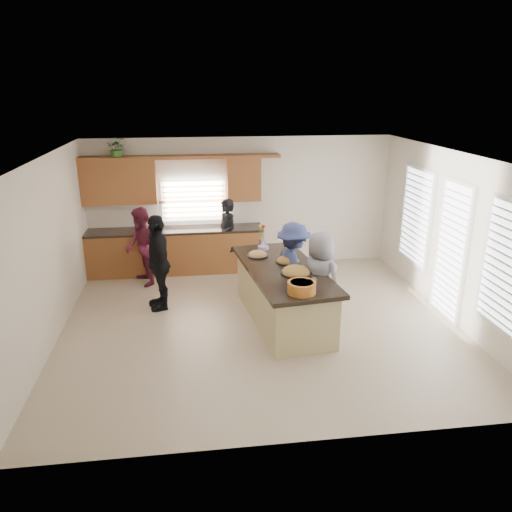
{
  "coord_description": "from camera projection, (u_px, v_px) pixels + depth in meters",
  "views": [
    {
      "loc": [
        -1.06,
        -7.52,
        3.79
      ],
      "look_at": [
        -0.04,
        0.15,
        1.15
      ],
      "focal_mm": 35.0,
      "sensor_mm": 36.0,
      "label": 1
    }
  ],
  "objects": [
    {
      "name": "clear_cup",
      "position": [
        314.0,
        281.0,
        7.53
      ],
      "size": [
        0.07,
        0.07,
        0.09
      ],
      "primitive_type": "cylinder",
      "color": "white",
      "rests_on": "island"
    },
    {
      "name": "woman_right_back",
      "position": [
        293.0,
        268.0,
        8.6
      ],
      "size": [
        0.79,
        1.14,
        1.62
      ],
      "primitive_type": "imported",
      "rotation": [
        0.0,
        0.0,
        1.77
      ],
      "color": "navy",
      "rests_on": "ground"
    },
    {
      "name": "woman_left_front",
      "position": [
        158.0,
        262.0,
        8.76
      ],
      "size": [
        0.63,
        1.07,
        1.72
      ],
      "primitive_type": "imported",
      "rotation": [
        0.0,
        0.0,
        -1.35
      ],
      "color": "black",
      "rests_on": "ground"
    },
    {
      "name": "woman_left_back",
      "position": [
        227.0,
        236.0,
        10.55
      ],
      "size": [
        0.58,
        0.68,
        1.58
      ],
      "primitive_type": "imported",
      "rotation": [
        0.0,
        0.0,
        -1.15
      ],
      "color": "black",
      "rests_on": "ground"
    },
    {
      "name": "salad_bowl",
      "position": [
        302.0,
        287.0,
        7.19
      ],
      "size": [
        0.41,
        0.41,
        0.17
      ],
      "color": "#C26D23",
      "rests_on": "island"
    },
    {
      "name": "platter_mid",
      "position": [
        288.0,
        261.0,
        8.47
      ],
      "size": [
        0.42,
        0.42,
        0.17
      ],
      "color": "black",
      "rests_on": "island"
    },
    {
      "name": "platter_front",
      "position": [
        296.0,
        272.0,
        7.96
      ],
      "size": [
        0.5,
        0.5,
        0.2
      ],
      "color": "black",
      "rests_on": "island"
    },
    {
      "name": "platter_back",
      "position": [
        258.0,
        255.0,
        8.77
      ],
      "size": [
        0.37,
        0.37,
        0.15
      ],
      "color": "black",
      "rests_on": "island"
    },
    {
      "name": "back_cabinetry",
      "position": [
        173.0,
        230.0,
        10.5
      ],
      "size": [
        4.08,
        0.66,
        2.46
      ],
      "color": "#96532B",
      "rests_on": "ground"
    },
    {
      "name": "right_wall_glazing",
      "position": [
        453.0,
        242.0,
        8.26
      ],
      "size": [
        0.06,
        4.0,
        2.25
      ],
      "color": "white",
      "rests_on": "ground"
    },
    {
      "name": "flower_vase",
      "position": [
        262.0,
        235.0,
        9.27
      ],
      "size": [
        0.14,
        0.14,
        0.42
      ],
      "color": "silver",
      "rests_on": "island"
    },
    {
      "name": "woman_right_front",
      "position": [
        320.0,
        280.0,
        8.11
      ],
      "size": [
        0.87,
        0.94,
        1.62
      ],
      "primitive_type": "imported",
      "rotation": [
        0.0,
        0.0,
        2.17
      ],
      "color": "gray",
      "rests_on": "ground"
    },
    {
      "name": "plate_stack",
      "position": [
        264.0,
        247.0,
        9.17
      ],
      "size": [
        0.2,
        0.2,
        0.06
      ],
      "primitive_type": "cylinder",
      "color": "#B193D6",
      "rests_on": "island"
    },
    {
      "name": "floor",
      "position": [
        260.0,
        323.0,
        8.41
      ],
      "size": [
        6.5,
        6.5,
        0.0
      ],
      "primitive_type": "plane",
      "color": "tan",
      "rests_on": "ground"
    },
    {
      "name": "island",
      "position": [
        283.0,
        295.0,
        8.39
      ],
      "size": [
        1.47,
        2.82,
        0.95
      ],
      "rotation": [
        0.0,
        0.0,
        0.12
      ],
      "color": "tan",
      "rests_on": "ground"
    },
    {
      "name": "room_shell",
      "position": [
        260.0,
        214.0,
        7.8
      ],
      "size": [
        6.52,
        6.02,
        2.81
      ],
      "color": "silver",
      "rests_on": "ground"
    },
    {
      "name": "woman_left_mid",
      "position": [
        142.0,
        247.0,
        9.82
      ],
      "size": [
        0.8,
        0.91,
        1.57
      ],
      "primitive_type": "imported",
      "rotation": [
        0.0,
        0.0,
        -1.26
      ],
      "color": "maroon",
      "rests_on": "ground"
    },
    {
      "name": "potted_plant",
      "position": [
        118.0,
        148.0,
        9.9
      ],
      "size": [
        0.44,
        0.39,
        0.45
      ],
      "primitive_type": "imported",
      "rotation": [
        0.0,
        0.0,
        0.1
      ],
      "color": "#477F33",
      "rests_on": "back_cabinetry"
    }
  ]
}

